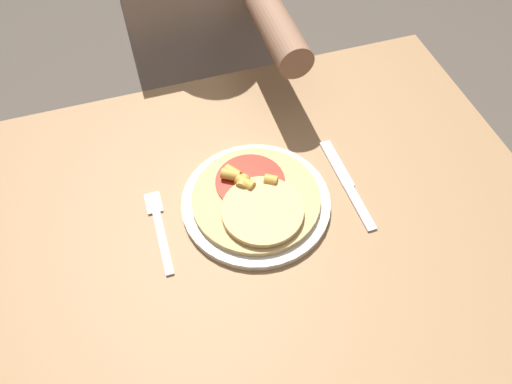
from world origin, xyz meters
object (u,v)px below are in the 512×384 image
(person_diner, at_px, (200,25))
(plate, at_px, (256,203))
(fork, at_px, (159,226))
(knife, at_px, (348,185))
(pizza, at_px, (256,199))
(dining_table, at_px, (279,254))

(person_diner, bearing_deg, plate, -93.48)
(plate, distance_m, fork, 0.18)
(knife, xyz_separation_m, person_diner, (-0.14, 0.60, -0.02))
(plate, height_order, person_diner, person_diner)
(fork, xyz_separation_m, person_diner, (0.21, 0.58, -0.02))
(pizza, bearing_deg, dining_table, -51.43)
(pizza, height_order, fork, pizza)
(dining_table, bearing_deg, plate, 125.51)
(plate, xyz_separation_m, pizza, (-0.00, -0.00, 0.02))
(fork, xyz_separation_m, knife, (0.36, -0.02, -0.00))
(dining_table, relative_size, plate, 3.60)
(pizza, height_order, person_diner, person_diner)
(knife, bearing_deg, plate, 176.63)
(dining_table, distance_m, pizza, 0.16)
(dining_table, distance_m, fork, 0.25)
(pizza, relative_size, knife, 1.06)
(plate, xyz_separation_m, fork, (-0.18, 0.01, -0.00))
(dining_table, bearing_deg, fork, 165.62)
(dining_table, xyz_separation_m, person_diner, (0.00, 0.64, 0.10))
(fork, distance_m, person_diner, 0.62)
(pizza, bearing_deg, plate, 79.32)
(plate, bearing_deg, dining_table, -54.49)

